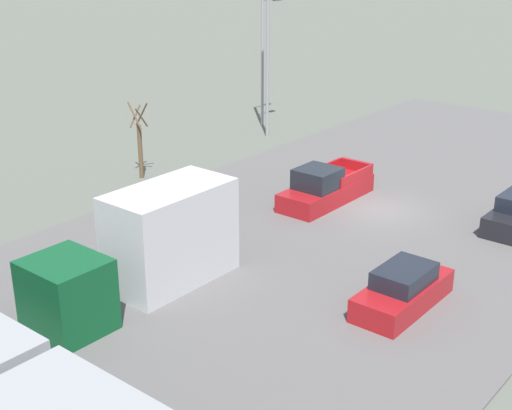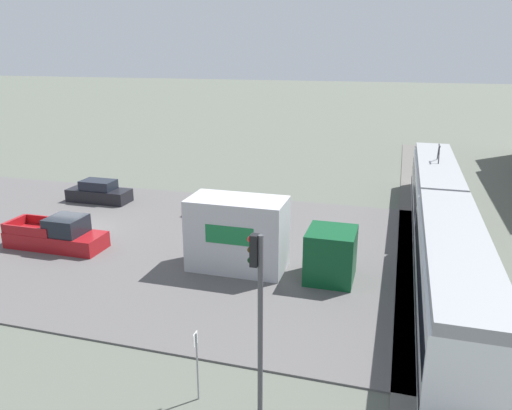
# 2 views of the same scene
# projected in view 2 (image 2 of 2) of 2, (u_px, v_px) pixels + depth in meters

# --- Properties ---
(ground_plane) EXTENTS (320.00, 320.00, 0.00)m
(ground_plane) POSITION_uv_depth(u_px,v_px,m) (75.00, 233.00, 30.84)
(ground_plane) COLOR #565B51
(road_surface) EXTENTS (20.35, 46.73, 0.08)m
(road_surface) POSITION_uv_depth(u_px,v_px,m) (75.00, 232.00, 30.82)
(road_surface) COLOR #565454
(road_surface) RESTS_ON ground
(rail_bed) EXTENTS (73.10, 4.40, 0.22)m
(rail_bed) POSITION_uv_depth(u_px,v_px,m) (442.00, 273.00, 25.12)
(rail_bed) COLOR #5B5954
(rail_bed) RESTS_ON ground
(light_rail_tram) EXTENTS (29.25, 2.78, 4.65)m
(light_rail_tram) POSITION_uv_depth(u_px,v_px,m) (442.00, 222.00, 27.44)
(light_rail_tram) COLOR white
(light_rail_tram) RESTS_ON ground
(box_truck) EXTENTS (2.55, 8.35, 3.70)m
(box_truck) POSITION_uv_depth(u_px,v_px,m) (259.00, 239.00, 24.95)
(box_truck) COLOR #0C4723
(box_truck) RESTS_ON ground
(pickup_truck) EXTENTS (2.02, 5.68, 1.88)m
(pickup_truck) POSITION_uv_depth(u_px,v_px,m) (58.00, 236.00, 28.17)
(pickup_truck) COLOR maroon
(pickup_truck) RESTS_ON ground
(sedan_car_0) EXTENTS (1.79, 4.44, 1.51)m
(sedan_car_0) POSITION_uv_depth(u_px,v_px,m) (222.00, 206.00, 33.72)
(sedan_car_0) COLOR maroon
(sedan_car_0) RESTS_ON ground
(sedan_car_1) EXTENTS (1.78, 4.64, 1.60)m
(sedan_car_1) POSITION_uv_depth(u_px,v_px,m) (99.00, 193.00, 36.79)
(sedan_car_1) COLOR black
(sedan_car_1) RESTS_ON ground
(traffic_light_pole) EXTENTS (0.28, 0.47, 5.90)m
(traffic_light_pole) POSITION_uv_depth(u_px,v_px,m) (258.00, 303.00, 14.51)
(traffic_light_pole) COLOR #47474C
(traffic_light_pole) RESTS_ON ground
(no_parking_sign) EXTENTS (0.32, 0.08, 2.43)m
(no_parking_sign) POSITION_uv_depth(u_px,v_px,m) (197.00, 360.00, 15.74)
(no_parking_sign) COLOR gray
(no_parking_sign) RESTS_ON ground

